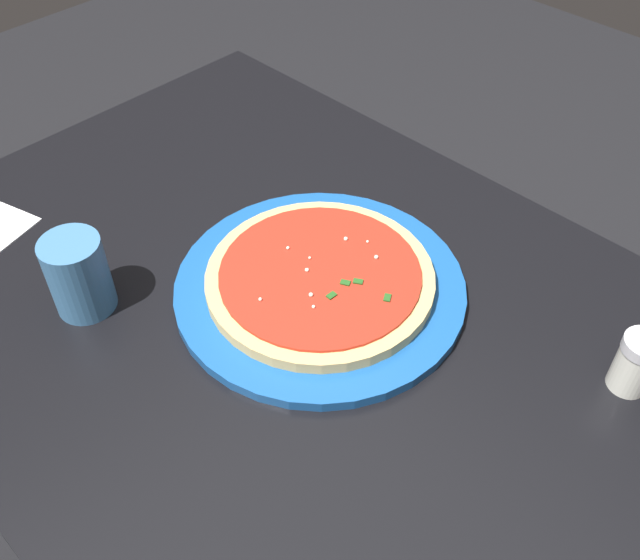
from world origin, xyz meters
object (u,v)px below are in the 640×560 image
Objects in this scene: serving_plate at (320,287)px; cup_tall_drink at (78,275)px; parmesan_shaker at (636,363)px; pizza at (320,278)px.

serving_plate is 0.29m from cup_tall_drink.
cup_tall_drink is 0.64m from parmesan_shaker.
pizza reaches higher than serving_plate.
parmesan_shaker is at bearing 21.47° from serving_plate.
serving_plate is 3.58× the size of cup_tall_drink.
pizza is 3.85× the size of parmesan_shaker.
parmesan_shaker reaches higher than pizza.
serving_plate is 0.37m from parmesan_shaker.
serving_plate is 1.28× the size of pizza.
cup_tall_drink is at bearing -131.12° from serving_plate.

